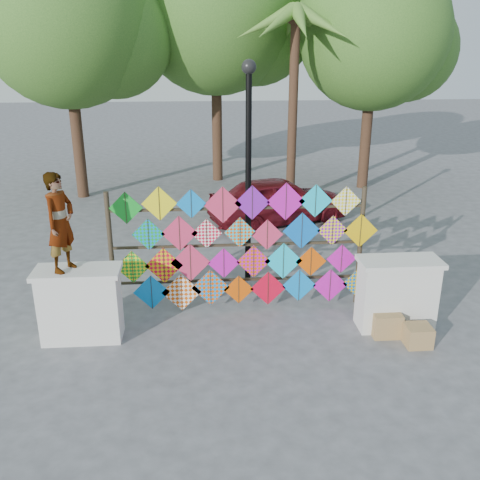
# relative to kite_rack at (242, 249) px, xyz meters

# --- Properties ---
(ground) EXTENTS (80.00, 80.00, 0.00)m
(ground) POSITION_rel_kite_rack_xyz_m (-0.07, -0.73, -1.20)
(ground) COLOR gray
(ground) RESTS_ON ground
(parapet_left) EXTENTS (1.40, 0.65, 1.28)m
(parapet_left) POSITION_rel_kite_rack_xyz_m (-2.77, -0.93, -0.55)
(parapet_left) COLOR silver
(parapet_left) RESTS_ON ground
(parapet_right) EXTENTS (1.40, 0.65, 1.28)m
(parapet_right) POSITION_rel_kite_rack_xyz_m (2.63, -0.93, -0.55)
(parapet_right) COLOR silver
(parapet_right) RESTS_ON ground
(kite_rack) EXTENTS (4.95, 0.24, 2.42)m
(kite_rack) POSITION_rel_kite_rack_xyz_m (0.00, 0.00, 0.00)
(kite_rack) COLOR #31281B
(kite_rack) RESTS_ON ground
(tree_west) EXTENTS (5.85, 5.20, 8.01)m
(tree_west) POSITION_rel_kite_rack_xyz_m (-4.48, 8.30, 4.18)
(tree_west) COLOR #4A301F
(tree_west) RESTS_ON ground
(tree_mid) EXTENTS (6.30, 5.60, 8.61)m
(tree_mid) POSITION_rel_kite_rack_xyz_m (0.03, 10.30, 4.57)
(tree_mid) COLOR #4A301F
(tree_mid) RESTS_ON ground
(tree_east) EXTENTS (5.40, 4.80, 7.42)m
(tree_east) POSITION_rel_kite_rack_xyz_m (5.02, 8.80, 3.78)
(tree_east) COLOR #4A301F
(tree_east) RESTS_ON ground
(palm_tree) EXTENTS (3.62, 3.62, 5.83)m
(palm_tree) POSITION_rel_kite_rack_xyz_m (2.13, 7.27, 3.75)
(palm_tree) COLOR #4A301F
(palm_tree) RESTS_ON ground
(vendor_woman) EXTENTS (0.60, 0.70, 1.61)m
(vendor_woman) POSITION_rel_kite_rack_xyz_m (-2.94, -0.93, 0.88)
(vendor_woman) COLOR #99999E
(vendor_woman) RESTS_ON parapet_left
(sedan) EXTENTS (4.14, 2.69, 1.31)m
(sedan) POSITION_rel_kite_rack_xyz_m (1.42, 5.07, -0.55)
(sedan) COLOR maroon
(sedan) RESTS_ON ground
(lamppost) EXTENTS (0.28, 0.28, 4.46)m
(lamppost) POSITION_rel_kite_rack_xyz_m (0.23, 1.27, 1.49)
(lamppost) COLOR black
(lamppost) RESTS_ON ground
(cardboard_box_near) EXTENTS (0.48, 0.43, 0.43)m
(cardboard_box_near) POSITION_rel_kite_rack_xyz_m (2.38, -1.19, -0.99)
(cardboard_box_near) COLOR #99824A
(cardboard_box_near) RESTS_ON ground
(cardboard_box_far) EXTENTS (0.42, 0.39, 0.35)m
(cardboard_box_far) POSITION_rel_kite_rack_xyz_m (2.80, -1.57, -1.03)
(cardboard_box_far) COLOR #99824A
(cardboard_box_far) RESTS_ON ground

